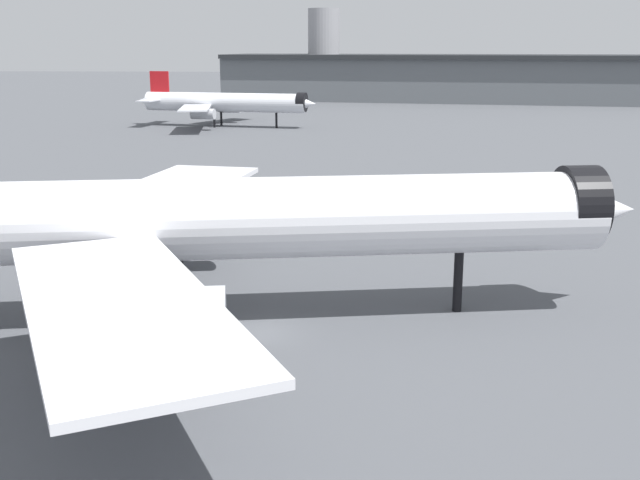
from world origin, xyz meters
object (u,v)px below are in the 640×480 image
service_truck_front (63,206)px  traffic_cone_wingtip (311,210)px  airliner_near_gate (207,221)px  airliner_far_taxiway (224,103)px

service_truck_front → traffic_cone_wingtip: (23.51, 5.57, -1.26)m
service_truck_front → traffic_cone_wingtip: 24.20m
airliner_near_gate → traffic_cone_wingtip: bearing=73.2°
airliner_near_gate → traffic_cone_wingtip: size_ratio=81.70×
airliner_near_gate → service_truck_front: bearing=117.4°
airliner_far_taxiway → traffic_cone_wingtip: bearing=-64.2°
airliner_far_taxiway → traffic_cone_wingtip: 87.71m
airliner_far_taxiway → traffic_cone_wingtip: size_ratio=59.67×
airliner_near_gate → airliner_far_taxiway: (-21.64, 115.21, -1.36)m
airliner_near_gate → traffic_cone_wingtip: (3.61, 31.34, -6.01)m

